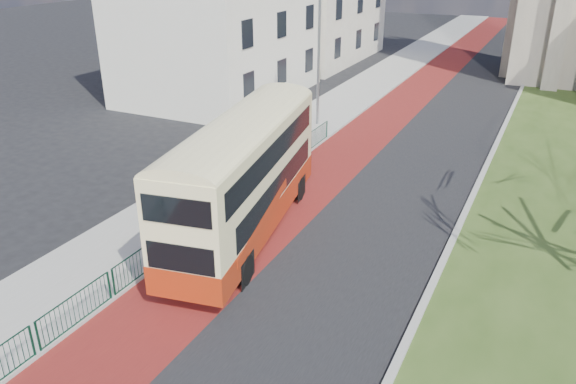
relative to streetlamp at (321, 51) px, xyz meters
The scene contains 10 objects.
ground 19.08m from the streetlamp, 76.42° to the right, with size 160.00×160.00×0.00m, color black.
road_carriageway 7.70m from the streetlamp, 18.88° to the left, with size 9.00×120.00×0.01m, color black.
bus_lane 5.91m from the streetlamp, 32.43° to the left, with size 3.40×120.00×0.01m, color #591414.
pavement_west 5.00m from the streetlamp, 108.07° to the left, with size 4.00×120.00×0.12m, color gray.
kerb_west 5.13m from the streetlamp, 56.03° to the left, with size 0.25×120.00×0.13m, color #999993.
kerb_east 12.07m from the streetlamp, 20.95° to the left, with size 0.25×80.00×0.13m, color #999993.
pedestrian_railing 14.64m from the streetlamp, 84.30° to the right, with size 0.07×24.00×1.12m.
street_block_near 10.62m from the streetlamp, 157.49° to the left, with size 10.30×14.30×13.00m.
streetlamp is the anchor object (origin of this frame).
bus 14.76m from the streetlamp, 78.20° to the right, with size 4.44×11.28×4.60m.
Camera 1 is at (8.73, -13.16, 10.56)m, focal length 35.00 mm.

